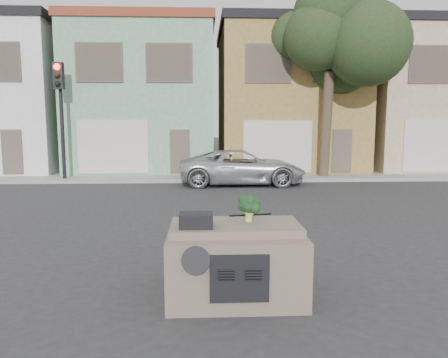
{
  "coord_description": "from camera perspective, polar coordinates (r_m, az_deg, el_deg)",
  "views": [
    {
      "loc": [
        -0.47,
        -9.49,
        2.64
      ],
      "look_at": [
        0.0,
        0.5,
        1.3
      ],
      "focal_mm": 35.0,
      "sensor_mm": 36.0,
      "label": 1
    }
  ],
  "objects": [
    {
      "name": "townhouse_white",
      "position": [
        26.23,
        -26.76,
        9.3
      ],
      "size": [
        7.2,
        8.2,
        7.55
      ],
      "primitive_type": "cube",
      "color": "white",
      "rests_on": "ground"
    },
    {
      "name": "traffic_signal",
      "position": [
        19.93,
        -20.48,
        6.89
      ],
      "size": [
        0.4,
        0.4,
        5.1
      ],
      "primitive_type": "cube",
      "color": "black",
      "rests_on": "ground"
    },
    {
      "name": "car_dashboard",
      "position": [
        6.83,
        1.38,
        -10.09
      ],
      "size": [
        2.0,
        1.8,
        1.12
      ],
      "primitive_type": "cube",
      "color": "#716253",
      "rests_on": "ground"
    },
    {
      "name": "broccoli",
      "position": [
        6.63,
        3.26,
        -3.77
      ],
      "size": [
        0.41,
        0.41,
        0.42
      ],
      "primitive_type": "cube",
      "rotation": [
        0.0,
        0.0,
        1.79
      ],
      "color": "black",
      "rests_on": "car_dashboard"
    },
    {
      "name": "silver_pickup",
      "position": [
        18.21,
        2.38,
        -0.72
      ],
      "size": [
        5.19,
        2.4,
        1.44
      ],
      "primitive_type": "imported",
      "rotation": [
        0.0,
        0.0,
        1.57
      ],
      "color": "#B6B9BD",
      "rests_on": "ground"
    },
    {
      "name": "townhouse_mint",
      "position": [
        24.21,
        -10.06,
        10.2
      ],
      "size": [
        7.2,
        8.2,
        7.55
      ],
      "primitive_type": "cube",
      "color": "#7BAE89",
      "rests_on": "ground"
    },
    {
      "name": "instrument_hump",
      "position": [
        6.31,
        -3.66,
        -5.4
      ],
      "size": [
        0.48,
        0.38,
        0.2
      ],
      "primitive_type": "cube",
      "color": "black",
      "rests_on": "car_dashboard"
    },
    {
      "name": "sidewalk",
      "position": [
        20.16,
        -1.36,
        0.32
      ],
      "size": [
        40.0,
        3.0,
        0.15
      ],
      "primitive_type": "cube",
      "color": "gray",
      "rests_on": "ground"
    },
    {
      "name": "tree_near",
      "position": [
        20.12,
        13.37,
        12.02
      ],
      "size": [
        4.4,
        4.0,
        8.5
      ],
      "primitive_type": "cube",
      "color": "#263A1C",
      "rests_on": "ground"
    },
    {
      "name": "wiper_arm",
      "position": [
        7.08,
        3.44,
        -4.7
      ],
      "size": [
        0.69,
        0.15,
        0.02
      ],
      "primitive_type": "cube",
      "rotation": [
        0.0,
        0.0,
        0.17
      ],
      "color": "black",
      "rests_on": "car_dashboard"
    },
    {
      "name": "townhouse_tan",
      "position": [
        24.43,
        7.96,
        10.22
      ],
      "size": [
        7.2,
        8.2,
        7.55
      ],
      "primitive_type": "cube",
      "color": "olive",
      "rests_on": "ground"
    },
    {
      "name": "ground_plane",
      "position": [
        9.86,
        0.12,
        -7.89
      ],
      "size": [
        120.0,
        120.0,
        0.0
      ],
      "primitive_type": "plane",
      "color": "#303033",
      "rests_on": "ground"
    },
    {
      "name": "townhouse_beige",
      "position": [
        26.84,
        24.12,
        9.4
      ],
      "size": [
        7.2,
        8.2,
        7.55
      ],
      "primitive_type": "cube",
      "color": "tan",
      "rests_on": "ground"
    }
  ]
}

